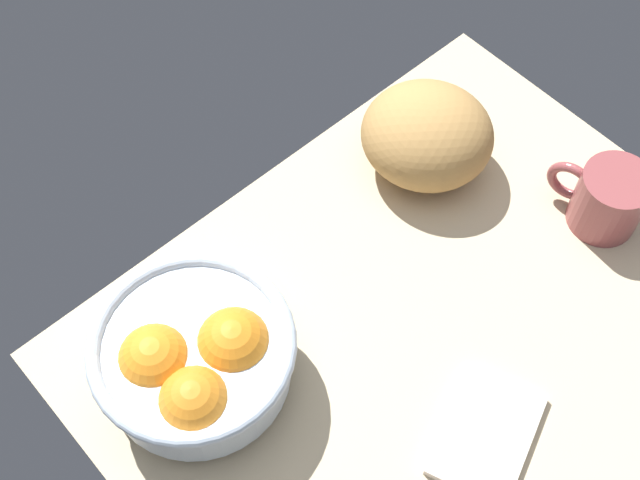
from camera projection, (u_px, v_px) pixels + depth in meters
The scene contains 5 objects.
ground_plane at pixel (420, 327), 99.44cm from camera, with size 74.60×56.08×3.00cm, color #C8B591.
fruit_bowl at pixel (195, 360), 89.31cm from camera, with size 21.78×21.78×10.85cm.
bread_loaf at pixel (427, 135), 105.20cm from camera, with size 16.43×15.36×11.41cm, color tan.
napkin_folded at pixel (487, 434), 90.58cm from camera, with size 13.56×8.93×1.09cm, color silver.
mug at pixel (607, 198), 102.09cm from camera, with size 8.46×12.50×8.39cm.
Camera 1 is at (37.81, 24.59, 88.46)cm, focal length 48.01 mm.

